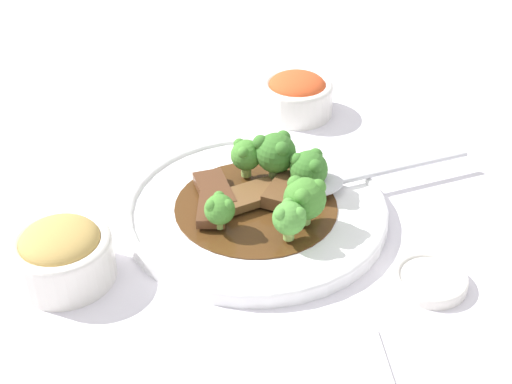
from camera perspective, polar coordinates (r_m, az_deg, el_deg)
The scene contains 17 objects.
ground_plane at distance 0.79m, azimuth -0.00°, elevation -2.01°, with size 4.00×4.00×0.00m, color silver.
main_plate at distance 0.79m, azimuth -0.00°, elevation -1.42°, with size 0.29×0.29×0.02m.
beef_strip_0 at distance 0.78m, azimuth -0.52°, elevation -0.30°, with size 0.08×0.07×0.01m.
beef_strip_1 at distance 0.79m, azimuth 2.27°, elevation 0.09°, with size 0.05×0.07×0.02m.
beef_strip_2 at distance 0.79m, azimuth -3.37°, elevation 0.15°, with size 0.06×0.08×0.01m.
beef_strip_3 at distance 0.76m, azimuth -3.54°, elevation -1.46°, with size 0.03×0.05×0.01m.
broccoli_floret_0 at distance 0.80m, azimuth 1.60°, elevation 3.21°, with size 0.05×0.05×0.06m.
broccoli_floret_1 at distance 0.73m, azimuth -2.93°, elevation -1.36°, with size 0.03×0.03×0.04m.
broccoli_floret_2 at distance 0.74m, azimuth 3.93°, elevation -0.48°, with size 0.04×0.04×0.05m.
broccoli_floret_3 at distance 0.79m, azimuth 4.24°, elevation 1.88°, with size 0.04×0.04×0.05m.
broccoli_floret_4 at distance 0.72m, azimuth 2.68°, elevation -2.07°, with size 0.03×0.03×0.04m.
broccoli_floret_5 at distance 0.81m, azimuth -0.80°, elevation 3.01°, with size 0.04×0.04×0.05m.
serving_spoon at distance 0.81m, azimuth 6.11°, elevation 0.84°, with size 0.22×0.13×0.01m.
side_bowl_kimchi at distance 0.98m, azimuth 3.28°, elevation 7.79°, with size 0.10×0.10×0.06m.
side_bowl_appetizer at distance 0.72m, azimuth -15.25°, elevation -4.74°, with size 0.10×0.10×0.06m.
sauce_dish at distance 0.72m, azimuth 13.78°, elevation -6.82°, with size 0.07×0.07×0.01m.
paper_napkin at distance 0.64m, azimuth 4.60°, elevation -13.62°, with size 0.14×0.10×0.01m.
Camera 1 is at (-0.06, 0.63, 0.48)m, focal length 50.00 mm.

